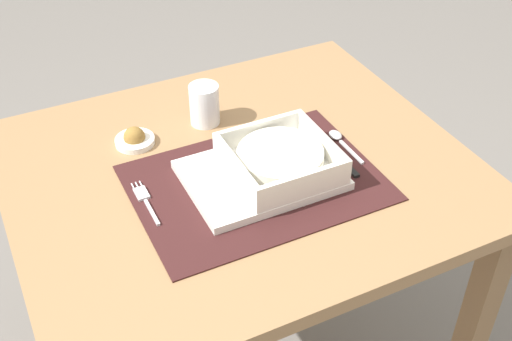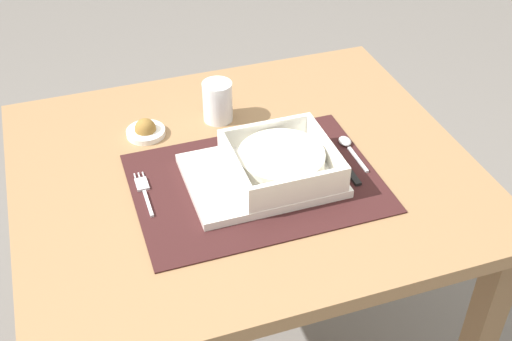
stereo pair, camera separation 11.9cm
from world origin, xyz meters
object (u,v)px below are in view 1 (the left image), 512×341
(fork, at_px, (145,199))
(condiment_saucer, at_px, (135,139))
(porridge_bowl, at_px, (280,160))
(dining_table, at_px, (241,209))
(butter_knife, at_px, (340,158))
(spoon, at_px, (339,139))
(drinking_glass, at_px, (206,106))

(fork, relative_size, condiment_saucer, 1.62)
(porridge_bowl, bearing_deg, condiment_saucer, 133.12)
(dining_table, distance_m, porridge_bowl, 0.17)
(butter_knife, bearing_deg, spoon, 54.55)
(porridge_bowl, bearing_deg, drinking_glass, 102.14)
(spoon, distance_m, butter_knife, 0.06)
(condiment_saucer, bearing_deg, butter_knife, -34.30)
(spoon, xyz_separation_m, condiment_saucer, (-0.37, 0.18, 0.00))
(dining_table, height_order, fork, fork)
(dining_table, relative_size, drinking_glass, 10.02)
(porridge_bowl, height_order, spoon, porridge_bowl)
(drinking_glass, bearing_deg, condiment_saucer, -176.72)
(dining_table, bearing_deg, condiment_saucer, 134.02)
(spoon, bearing_deg, porridge_bowl, -166.39)
(fork, bearing_deg, butter_knife, -6.14)
(fork, height_order, condiment_saucer, condiment_saucer)
(porridge_bowl, distance_m, fork, 0.25)
(dining_table, xyz_separation_m, drinking_glass, (0.00, 0.17, 0.14))
(dining_table, relative_size, butter_knife, 6.02)
(butter_knife, height_order, drinking_glass, drinking_glass)
(porridge_bowl, height_order, drinking_glass, drinking_glass)
(dining_table, bearing_deg, spoon, -4.03)
(condiment_saucer, bearing_deg, drinking_glass, 3.28)
(fork, height_order, butter_knife, butter_knife)
(spoon, relative_size, drinking_glass, 1.32)
(drinking_glass, bearing_deg, spoon, -41.52)
(dining_table, relative_size, porridge_bowl, 4.61)
(porridge_bowl, relative_size, fork, 1.47)
(porridge_bowl, distance_m, butter_knife, 0.13)
(fork, bearing_deg, condiment_saucer, 79.02)
(dining_table, bearing_deg, drinking_glass, 88.85)
(butter_knife, relative_size, condiment_saucer, 1.82)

